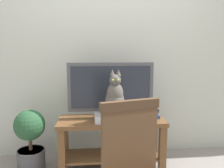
{
  "coord_description": "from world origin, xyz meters",
  "views": [
    {
      "loc": [
        -0.22,
        -1.82,
        1.27
      ],
      "look_at": [
        0.0,
        0.55,
        0.93
      ],
      "focal_mm": 37.53,
      "sensor_mm": 36.0,
      "label": 1
    }
  ],
  "objects_px": {
    "tv_stand": "(112,134)",
    "tv": "(111,89)",
    "cat": "(115,98)",
    "media_box": "(115,118)",
    "potted_plant": "(30,138)",
    "book_stack": "(148,113)"
  },
  "relations": [
    {
      "from": "tv_stand",
      "to": "cat",
      "type": "distance_m",
      "value": 0.44
    },
    {
      "from": "potted_plant",
      "to": "book_stack",
      "type": "bearing_deg",
      "value": 0.18
    },
    {
      "from": "book_stack",
      "to": "potted_plant",
      "type": "distance_m",
      "value": 1.29
    },
    {
      "from": "tv",
      "to": "potted_plant",
      "type": "height_order",
      "value": "tv"
    },
    {
      "from": "media_box",
      "to": "tv",
      "type": "bearing_deg",
      "value": 99.84
    },
    {
      "from": "media_box",
      "to": "book_stack",
      "type": "xyz_separation_m",
      "value": [
        0.38,
        0.11,
        0.01
      ]
    },
    {
      "from": "cat",
      "to": "potted_plant",
      "type": "distance_m",
      "value": 1.0
    },
    {
      "from": "tv_stand",
      "to": "tv",
      "type": "height_order",
      "value": "tv"
    },
    {
      "from": "media_box",
      "to": "book_stack",
      "type": "height_order",
      "value": "book_stack"
    },
    {
      "from": "media_box",
      "to": "potted_plant",
      "type": "distance_m",
      "value": 0.93
    },
    {
      "from": "potted_plant",
      "to": "tv",
      "type": "bearing_deg",
      "value": 2.22
    },
    {
      "from": "media_box",
      "to": "cat",
      "type": "bearing_deg",
      "value": -85.9
    },
    {
      "from": "book_stack",
      "to": "potted_plant",
      "type": "relative_size",
      "value": 0.38
    },
    {
      "from": "cat",
      "to": "potted_plant",
      "type": "height_order",
      "value": "cat"
    },
    {
      "from": "tv",
      "to": "cat",
      "type": "bearing_deg",
      "value": -80.68
    },
    {
      "from": "media_box",
      "to": "cat",
      "type": "height_order",
      "value": "cat"
    },
    {
      "from": "potted_plant",
      "to": "media_box",
      "type": "bearing_deg",
      "value": -7.0
    },
    {
      "from": "tv",
      "to": "potted_plant",
      "type": "relative_size",
      "value": 1.41
    },
    {
      "from": "cat",
      "to": "book_stack",
      "type": "xyz_separation_m",
      "value": [
        0.38,
        0.13,
        -0.21
      ]
    },
    {
      "from": "tv_stand",
      "to": "tv",
      "type": "relative_size",
      "value": 1.22
    },
    {
      "from": "cat",
      "to": "book_stack",
      "type": "bearing_deg",
      "value": 18.69
    },
    {
      "from": "tv_stand",
      "to": "cat",
      "type": "height_order",
      "value": "cat"
    }
  ]
}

